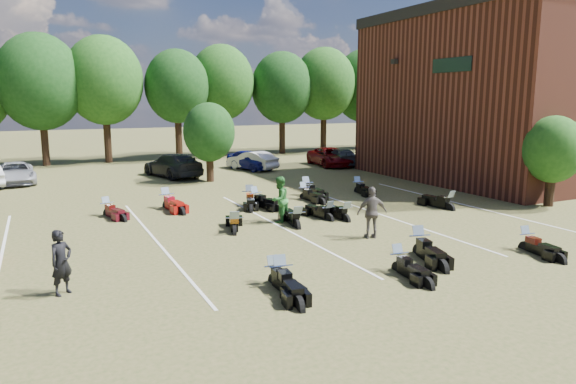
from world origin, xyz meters
TOP-DOWN VIEW (x-y plane):
  - ground at (0.00, 0.00)m, footprint 160.00×160.00m
  - car_2 at (-13.02, 19.96)m, footprint 2.46×4.81m
  - car_3 at (-3.63, 18.54)m, footprint 3.46×5.75m
  - car_4 at (2.35, 19.60)m, footprint 2.75×4.57m
  - car_5 at (2.44, 19.41)m, footprint 2.96×4.38m
  - car_6 at (8.77, 18.84)m, footprint 2.94×5.31m
  - car_7 at (9.63, 18.66)m, footprint 2.92×4.81m
  - person_black at (-11.31, -1.16)m, footprint 0.77×0.72m
  - person_green at (-2.69, 3.70)m, footprint 1.19×1.11m
  - person_grey at (-0.66, -0.07)m, footprint 1.22×0.78m
  - motorcycle_1 at (-5.88, -3.21)m, footprint 1.02×2.29m
  - motorcycle_2 at (-2.13, -3.57)m, footprint 0.84×2.10m
  - motorcycle_3 at (-5.95, -2.90)m, footprint 0.64×2.00m
  - motorcycle_4 at (-0.45, -2.50)m, footprint 1.39×2.51m
  - motorcycle_5 at (3.23, -3.69)m, footprint 0.97×2.13m
  - motorcycle_8 at (-5.05, 2.73)m, footprint 1.42×2.38m
  - motorcycle_9 at (-2.47, 2.49)m, footprint 1.09×2.37m
  - motorcycle_10 at (-0.08, 2.62)m, footprint 0.70×2.13m
  - motorcycle_11 at (-0.67, 3.08)m, footprint 1.03×2.21m
  - motorcycle_13 at (5.49, 2.42)m, footprint 0.99×2.37m
  - motorcycle_14 at (-9.08, 8.20)m, footprint 1.28×2.20m
  - motorcycle_15 at (-6.33, 8.67)m, footprint 1.16×2.51m
  - motorcycle_16 at (-2.34, 7.21)m, footprint 1.36×2.48m
  - motorcycle_17 at (-2.44, 7.72)m, footprint 1.51×2.50m
  - motorcycle_18 at (0.62, 7.77)m, footprint 0.92×2.27m
  - motorcycle_19 at (1.27, 8.71)m, footprint 0.82×2.47m
  - motorcycle_20 at (4.20, 8.15)m, footprint 0.99×2.26m
  - brick_building at (22.00, 9.00)m, footprint 25.40×15.20m
  - tree_line at (-1.00, 29.00)m, footprint 56.00×6.00m
  - young_tree_near_building at (10.50, 1.00)m, footprint 2.80×2.80m
  - young_tree_midfield at (-2.00, 15.50)m, footprint 3.20×3.20m
  - parking_lines at (-3.00, 3.00)m, footprint 20.10×14.00m

SIDE VIEW (x-z plane):
  - ground at x=0.00m, z-range 0.00..0.00m
  - motorcycle_1 at x=-5.88m, z-range -0.62..0.62m
  - motorcycle_2 at x=-2.13m, z-range -0.57..0.57m
  - motorcycle_3 at x=-5.95m, z-range -0.56..0.56m
  - motorcycle_4 at x=-0.45m, z-range -0.67..0.67m
  - motorcycle_5 at x=3.23m, z-range -0.57..0.57m
  - motorcycle_8 at x=-5.05m, z-range -0.63..0.63m
  - motorcycle_9 at x=-2.47m, z-range -0.64..0.64m
  - motorcycle_10 at x=-0.08m, z-range -0.59..0.59m
  - motorcycle_11 at x=-0.67m, z-range -0.59..0.59m
  - motorcycle_13 at x=5.49m, z-range -0.64..0.64m
  - motorcycle_14 at x=-9.08m, z-range -0.58..0.58m
  - motorcycle_15 at x=-6.33m, z-range -0.67..0.67m
  - motorcycle_16 at x=-2.34m, z-range -0.66..0.66m
  - motorcycle_17 at x=-2.44m, z-range -0.66..0.66m
  - motorcycle_18 at x=0.62m, z-range -0.62..0.62m
  - motorcycle_19 at x=1.27m, z-range -0.68..0.68m
  - motorcycle_20 at x=4.20m, z-range -0.61..0.61m
  - parking_lines at x=-3.00m, z-range 0.00..0.01m
  - car_2 at x=-13.02m, z-range 0.00..1.30m
  - car_7 at x=9.63m, z-range 0.00..1.30m
  - car_5 at x=2.44m, z-range 0.00..1.37m
  - car_6 at x=8.77m, z-range 0.00..1.41m
  - car_4 at x=2.35m, z-range 0.00..1.46m
  - car_3 at x=-3.63m, z-range 0.00..1.56m
  - person_black at x=-11.31m, z-range 0.00..1.76m
  - person_grey at x=-0.66m, z-range 0.00..1.94m
  - person_green at x=-2.69m, z-range 0.00..1.94m
  - young_tree_near_building at x=10.50m, z-range 0.67..4.83m
  - young_tree_midfield at x=-2.00m, z-range 0.74..5.44m
  - brick_building at x=22.00m, z-range 0.01..10.71m
  - tree_line at x=-1.00m, z-range 1.42..11.20m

